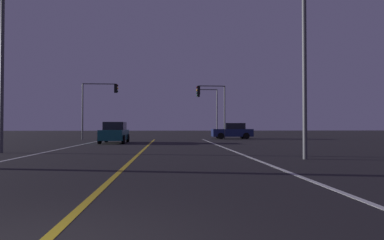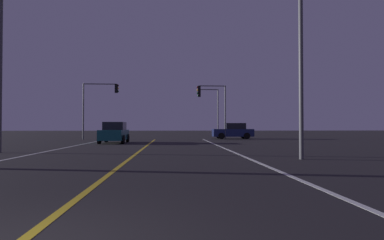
{
  "view_description": "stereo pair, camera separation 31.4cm",
  "coord_description": "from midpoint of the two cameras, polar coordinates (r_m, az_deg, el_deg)",
  "views": [
    {
      "loc": [
        1.45,
        -3.22,
        1.35
      ],
      "look_at": [
        3.54,
        26.09,
        1.92
      ],
      "focal_mm": 30.66,
      "sensor_mm": 36.0,
      "label": 1
    },
    {
      "loc": [
        1.76,
        -3.22,
        1.35
      ],
      "look_at": [
        3.54,
        26.09,
        1.92
      ],
      "focal_mm": 30.66,
      "sensor_mm": 36.0,
      "label": 2
    }
  ],
  "objects": [
    {
      "name": "car_crossing_side",
      "position": [
        35.58,
        6.82,
        -1.95
      ],
      "size": [
        4.3,
        2.02,
        1.7
      ],
      "rotation": [
        0.0,
        0.0,
        3.14
      ],
      "color": "black",
      "rests_on": "ground"
    },
    {
      "name": "car_oncoming",
      "position": [
        27.25,
        -13.64,
        -2.18
      ],
      "size": [
        2.02,
        4.3,
        1.7
      ],
      "rotation": [
        0.0,
        0.0,
        -1.57
      ],
      "color": "black",
      "rests_on": "ground"
    },
    {
      "name": "street_lamp_left_mid",
      "position": [
        19.57,
        -29.52,
        10.7
      ],
      "size": [
        1.85,
        0.44,
        8.46
      ],
      "color": "#4C4C51",
      "rests_on": "ground"
    },
    {
      "name": "traffic_light_near_right",
      "position": [
        34.49,
        3.12,
        3.59
      ],
      "size": [
        3.08,
        0.36,
        5.64
      ],
      "rotation": [
        0.0,
        0.0,
        3.14
      ],
      "color": "#4C4C51",
      "rests_on": "ground"
    },
    {
      "name": "lane_edge_right",
      "position": [
        15.83,
        8.24,
        -5.97
      ],
      "size": [
        0.16,
        36.38,
        0.01
      ],
      "primitive_type": "cube",
      "color": "silver",
      "rests_on": "ground"
    },
    {
      "name": "traffic_light_far_right",
      "position": [
        39.98,
        2.52,
        3.14
      ],
      "size": [
        2.59,
        0.36,
        5.88
      ],
      "rotation": [
        0.0,
        0.0,
        3.14
      ],
      "color": "#4C4C51",
      "rests_on": "ground"
    },
    {
      "name": "street_lamp_right_near",
      "position": [
        14.5,
        16.26,
        14.26
      ],
      "size": [
        2.46,
        0.44,
        8.15
      ],
      "rotation": [
        0.0,
        0.0,
        3.14
      ],
      "color": "#4C4C51",
      "rests_on": "ground"
    },
    {
      "name": "traffic_light_near_left",
      "position": [
        34.99,
        -16.04,
        3.75
      ],
      "size": [
        3.66,
        0.36,
        5.76
      ],
      "color": "#4C4C51",
      "rests_on": "ground"
    },
    {
      "name": "lane_center_divider",
      "position": [
        15.55,
        -10.04,
        -6.05
      ],
      "size": [
        0.16,
        36.38,
        0.01
      ],
      "primitive_type": "cube",
      "color": "gold",
      "rests_on": "ground"
    },
    {
      "name": "lane_edge_left",
      "position": [
        16.81,
        -27.21,
        -5.57
      ],
      "size": [
        0.16,
        36.38,
        0.01
      ],
      "primitive_type": "cube",
      "color": "silver",
      "rests_on": "ground"
    }
  ]
}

